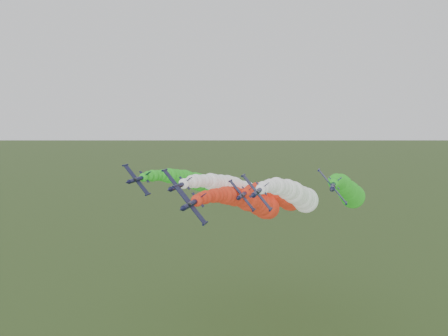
% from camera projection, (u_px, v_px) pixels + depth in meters
% --- Properties ---
extents(jet_lead, '(10.66, 60.43, 18.01)m').
position_uv_depth(jet_lead, '(253.00, 202.00, 113.34)').
color(jet_lead, '#111335').
rests_on(jet_lead, ground).
extents(jet_inner_left, '(10.85, 60.62, 18.20)m').
position_uv_depth(jet_inner_left, '(238.00, 190.00, 122.82)').
color(jet_inner_left, '#111335').
rests_on(jet_inner_left, ground).
extents(jet_inner_right, '(11.29, 61.06, 18.63)m').
position_uv_depth(jet_inner_right, '(296.00, 195.00, 121.82)').
color(jet_inner_right, '#111335').
rests_on(jet_inner_right, ground).
extents(jet_outer_left, '(10.47, 60.24, 17.81)m').
position_uv_depth(jet_outer_left, '(203.00, 185.00, 133.73)').
color(jet_outer_left, '#111335').
rests_on(jet_outer_left, ground).
extents(jet_outer_right, '(11.17, 60.94, 18.52)m').
position_uv_depth(jet_outer_right, '(347.00, 190.00, 124.03)').
color(jet_outer_right, '#111335').
rests_on(jet_outer_right, ground).
extents(jet_trail, '(10.60, 60.37, 17.95)m').
position_uv_depth(jet_trail, '(280.00, 196.00, 134.72)').
color(jet_trail, '#111335').
rests_on(jet_trail, ground).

